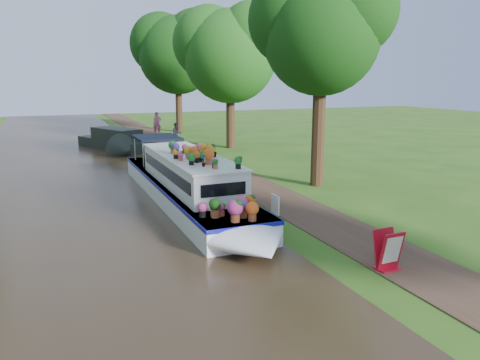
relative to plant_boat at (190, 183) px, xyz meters
name	(u,v)px	position (x,y,z in m)	size (l,w,h in m)	color
ground	(268,212)	(2.25, -1.87, -0.85)	(100.00, 100.00, 0.00)	#2A5114
canal_water	(88,233)	(-3.75, -1.87, -0.84)	(10.00, 100.00, 0.02)	black
towpath	(298,208)	(3.45, -1.87, -0.84)	(2.20, 100.00, 0.03)	#422C1E
plant_boat	(190,183)	(0.00, 0.00, 0.00)	(2.29, 13.52, 2.28)	white
tree_near_overhang	(321,27)	(6.04, 1.19, 5.75)	(5.52, 5.28, 8.99)	black
tree_near_mid	(229,49)	(6.73, 13.21, 5.58)	(6.90, 6.60, 9.40)	black
tree_near_far	(177,49)	(6.23, 24.22, 6.20)	(7.59, 7.26, 10.30)	black
second_boat	(117,141)	(-0.43, 15.34, -0.29)	(4.44, 7.61, 1.38)	black
sandwich_board	(388,252)	(2.70, -7.52, -0.38)	(0.62, 0.50, 0.97)	red
pedestrian_pink	(157,123)	(3.82, 22.09, 0.12)	(0.69, 0.45, 1.88)	pink
pedestrian_dark	(177,134)	(3.68, 15.46, -0.04)	(0.76, 0.59, 1.57)	black
verge_plant	(276,222)	(1.65, -3.64, -0.62)	(0.42, 0.36, 0.47)	#2A6F21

